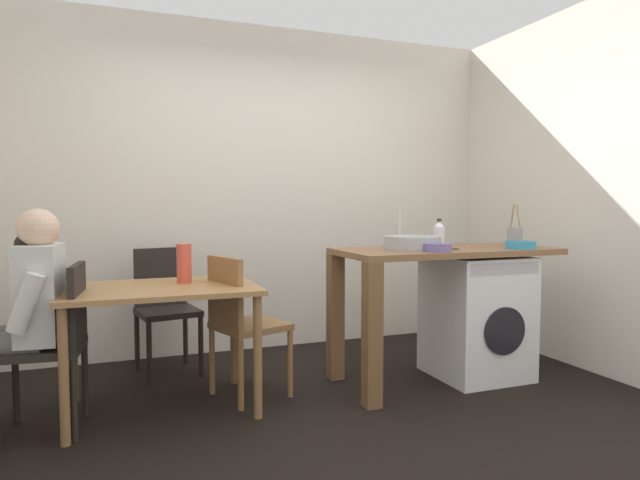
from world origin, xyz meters
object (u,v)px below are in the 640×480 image
chair_opposite (240,318)px  vase (184,263)px  utensil_crock (515,236)px  bottle_tall_green (439,234)px  colander (521,244)px  seated_person (23,309)px  washing_machine (476,316)px  chair_spare_by_wall (165,302)px  dining_table (161,303)px  chair_person_seat (57,337)px  mixing_bowl (437,247)px

chair_opposite → vase: bearing=-120.6°
utensil_crock → bottle_tall_green: bearing=172.8°
colander → seated_person: bearing=175.5°
washing_machine → chair_spare_by_wall: bearing=156.7°
utensil_crock → colander: utensil_crock is taller
vase → colander: bearing=-11.2°
vase → washing_machine: bearing=-6.2°
dining_table → seated_person: bearing=-172.6°
chair_person_seat → bottle_tall_green: 2.51m
chair_person_seat → chair_opposite: bearing=-76.9°
dining_table → chair_spare_by_wall: size_ratio=1.22×
bottle_tall_green → colander: (0.42, -0.35, -0.06)m
mixing_bowl → colander: 0.65m
chair_spare_by_wall → mixing_bowl: mixing_bowl is taller
chair_person_seat → mixing_bowl: 2.28m
chair_spare_by_wall → vase: bearing=85.0°
seated_person → washing_machine: (2.85, -0.02, -0.24)m
chair_opposite → seated_person: size_ratio=0.75×
chair_spare_by_wall → bottle_tall_green: size_ratio=4.51×
mixing_bowl → bottle_tall_green: bearing=55.1°
chair_opposite → chair_spare_by_wall: same height
washing_machine → bottle_tall_green: bottle_tall_green is taller
washing_machine → bottle_tall_green: 0.64m
chair_spare_by_wall → utensil_crock: (2.43, -0.84, 0.48)m
chair_spare_by_wall → colander: bearing=143.4°
colander → washing_machine: bearing=130.7°
bottle_tall_green → vase: 1.77m
dining_table → mixing_bowl: bearing=-10.5°
chair_spare_by_wall → utensil_crock: utensil_crock is taller
bottle_tall_green → mixing_bowl: (-0.23, -0.33, -0.06)m
colander → vase: vase is taller
chair_person_seat → colander: size_ratio=4.50×
chair_person_seat → chair_spare_by_wall: same height
bottle_tall_green → vase: size_ratio=0.83×
washing_machine → vase: 2.05m
chair_opposite → chair_spare_by_wall: bearing=-170.4°
chair_person_seat → vase: vase is taller
bottle_tall_green → utensil_crock: 0.61m
seated_person → mixing_bowl: seated_person is taller
dining_table → chair_opposite: bearing=3.2°
seated_person → bottle_tall_green: bearing=-82.1°
chair_person_seat → washing_machine: 2.69m
utensil_crock → chair_spare_by_wall: bearing=161.0°
chair_spare_by_wall → utensil_crock: size_ratio=3.00×
dining_table → chair_opposite: size_ratio=1.22×
colander → vase: 2.23m
bottle_tall_green → chair_person_seat: bearing=-177.2°
bottle_tall_green → seated_person: bearing=-177.7°
chair_opposite → colander: bearing=60.9°
dining_table → colander: colander is taller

